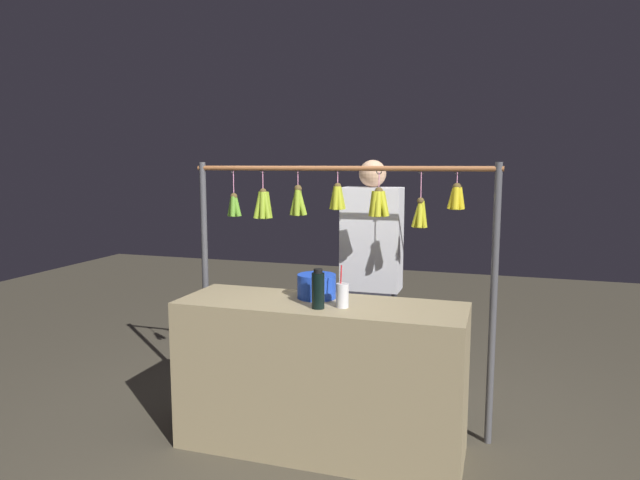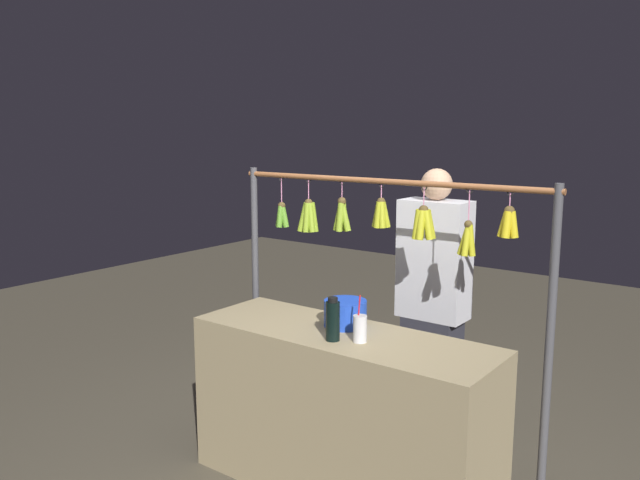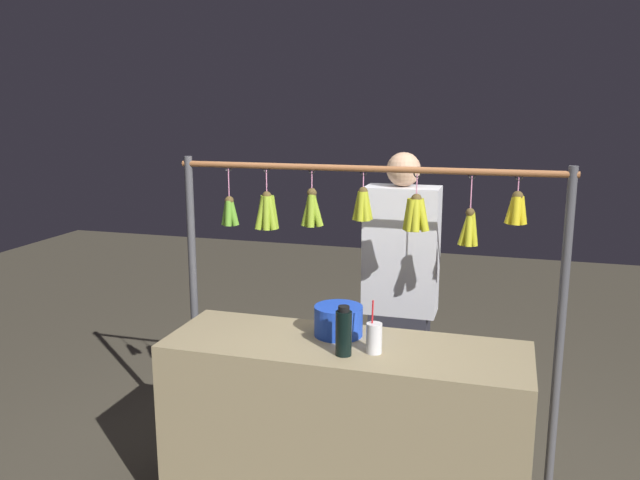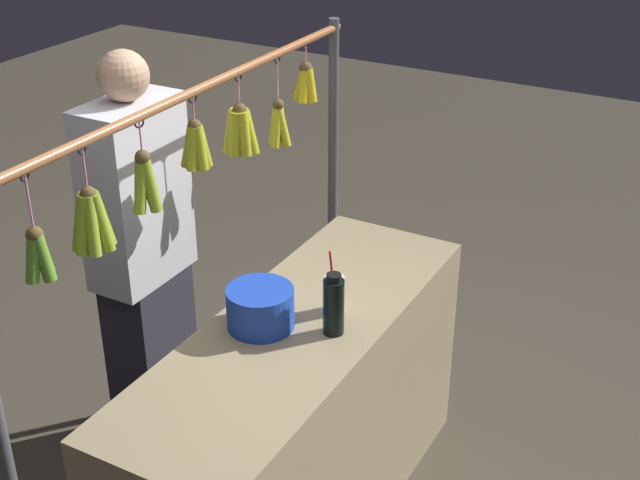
% 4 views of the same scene
% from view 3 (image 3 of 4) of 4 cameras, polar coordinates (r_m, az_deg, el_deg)
% --- Properties ---
extents(market_counter, '(1.71, 0.57, 0.91)m').
position_cam_3_polar(market_counter, '(3.27, 2.12, -16.60)').
color(market_counter, tan).
rests_on(market_counter, ground).
extents(display_rack, '(2.02, 0.14, 1.74)m').
position_cam_3_polar(display_rack, '(3.33, 3.66, -1.00)').
color(display_rack, '#4C4C51').
rests_on(display_rack, ground).
extents(water_bottle, '(0.07, 0.07, 0.23)m').
position_cam_3_polar(water_bottle, '(2.92, 2.10, -8.10)').
color(water_bottle, black).
rests_on(water_bottle, market_counter).
extents(blue_bucket, '(0.24, 0.24, 0.15)m').
position_cam_3_polar(blue_bucket, '(3.17, 1.64, -7.12)').
color(blue_bucket, blue).
rests_on(blue_bucket, market_counter).
extents(drink_cup, '(0.07, 0.07, 0.24)m').
position_cam_3_polar(drink_cup, '(2.96, 4.79, -8.59)').
color(drink_cup, silver).
rests_on(drink_cup, market_counter).
extents(vendor_person, '(0.42, 0.23, 1.76)m').
position_cam_3_polar(vendor_person, '(3.80, 7.06, -5.78)').
color(vendor_person, '#2D2D38').
rests_on(vendor_person, ground).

